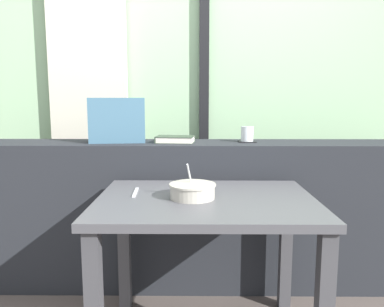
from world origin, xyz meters
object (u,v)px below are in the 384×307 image
(breakfast_table, at_px, (207,223))
(coaster_square, at_px, (247,142))
(fork_utensil, at_px, (135,192))
(throw_pillow, at_px, (117,120))
(closed_book, at_px, (175,139))
(soup_bowl, at_px, (193,191))
(juice_glass, at_px, (247,134))

(breakfast_table, distance_m, coaster_square, 0.73)
(coaster_square, xyz_separation_m, fork_utensil, (-0.58, -0.53, -0.18))
(throw_pillow, xyz_separation_m, fork_utensil, (0.18, -0.51, -0.30))
(breakfast_table, xyz_separation_m, closed_book, (-0.17, 0.59, 0.31))
(throw_pillow, relative_size, soup_bowl, 1.56)
(juice_glass, distance_m, fork_utensil, 0.82)
(juice_glass, bearing_deg, fork_utensil, -137.83)
(closed_book, bearing_deg, fork_utensil, -107.60)
(juice_glass, height_order, closed_book, juice_glass)
(closed_book, height_order, soup_bowl, closed_book)
(fork_utensil, bearing_deg, closed_book, 69.42)
(soup_bowl, bearing_deg, coaster_square, 62.80)
(closed_book, bearing_deg, soup_bowl, -79.69)
(breakfast_table, height_order, soup_bowl, soup_bowl)
(soup_bowl, bearing_deg, fork_utensil, 161.10)
(throw_pillow, distance_m, fork_utensil, 0.62)
(throw_pillow, bearing_deg, closed_book, -2.28)
(closed_book, distance_m, throw_pillow, 0.36)
(juice_glass, xyz_separation_m, throw_pillow, (-0.76, -0.02, 0.08))
(closed_book, relative_size, fork_utensil, 1.38)
(breakfast_table, xyz_separation_m, juice_glass, (0.25, 0.62, 0.34))
(breakfast_table, relative_size, closed_book, 4.11)
(juice_glass, relative_size, closed_book, 0.37)
(coaster_square, distance_m, closed_book, 0.43)
(breakfast_table, bearing_deg, coaster_square, 67.51)
(coaster_square, xyz_separation_m, juice_glass, (-0.00, 0.00, 0.04))
(coaster_square, bearing_deg, soup_bowl, -117.20)
(throw_pillow, height_order, soup_bowl, throw_pillow)
(throw_pillow, bearing_deg, juice_glass, 1.26)
(coaster_square, relative_size, juice_glass, 1.14)
(closed_book, distance_m, fork_utensil, 0.56)
(throw_pillow, bearing_deg, breakfast_table, -49.67)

